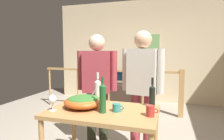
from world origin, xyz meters
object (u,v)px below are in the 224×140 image
(framed_picture, at_px, (149,44))
(mug_teal, at_px, (117,108))
(wine_bottle_dark, at_px, (152,95))
(wine_glass, at_px, (52,100))
(mug_red, at_px, (150,111))
(serving_table, at_px, (103,118))
(salad_bowl, at_px, (84,101))
(wine_bottle_clear, at_px, (98,90))
(wine_bottle_green, at_px, (103,97))
(tv_console, at_px, (126,93))
(person_standing_left, at_px, (97,82))
(person_standing_right, at_px, (142,83))
(stair_railing, at_px, (131,84))
(flat_screen_tv, at_px, (126,76))

(framed_picture, distance_m, mug_teal, 3.54)
(framed_picture, relative_size, wine_bottle_dark, 1.72)
(wine_glass, distance_m, mug_red, 0.99)
(wine_glass, bearing_deg, wine_bottle_dark, 24.46)
(framed_picture, distance_m, serving_table, 3.56)
(salad_bowl, relative_size, wine_glass, 2.53)
(wine_glass, distance_m, wine_bottle_clear, 0.57)
(salad_bowl, relative_size, wine_bottle_green, 1.16)
(serving_table, height_order, mug_teal, mug_teal)
(framed_picture, bearing_deg, wine_bottle_dark, -83.36)
(tv_console, height_order, person_standing_left, person_standing_left)
(person_standing_left, relative_size, person_standing_right, 0.98)
(salad_bowl, xyz_separation_m, mug_red, (0.72, -0.08, -0.02))
(tv_console, bearing_deg, wine_bottle_dark, -71.86)
(salad_bowl, distance_m, mug_red, 0.73)
(serving_table, height_order, wine_bottle_green, wine_bottle_green)
(stair_railing, xyz_separation_m, serving_table, (0.16, -2.34, 0.03))
(stair_railing, relative_size, person_standing_left, 2.03)
(serving_table, distance_m, wine_bottle_green, 0.26)
(framed_picture, bearing_deg, person_standing_left, -98.71)
(tv_console, bearing_deg, wine_bottle_clear, -84.17)
(framed_picture, xyz_separation_m, serving_table, (-0.11, -3.44, -0.91))
(serving_table, relative_size, mug_teal, 9.55)
(tv_console, distance_m, flat_screen_tv, 0.48)
(wine_glass, distance_m, person_standing_right, 1.15)
(person_standing_right, bearing_deg, mug_red, 112.20)
(wine_bottle_dark, distance_m, person_standing_left, 0.88)
(salad_bowl, height_order, mug_red, salad_bowl)
(stair_railing, bearing_deg, mug_teal, -82.36)
(stair_railing, relative_size, salad_bowl, 7.92)
(framed_picture, height_order, stair_railing, framed_picture)
(wine_bottle_green, bearing_deg, mug_teal, 29.50)
(tv_console, xyz_separation_m, wine_bottle_green, (0.50, -3.24, 0.69))
(stair_railing, bearing_deg, mug_red, -74.73)
(tv_console, relative_size, person_standing_right, 0.54)
(tv_console, bearing_deg, stair_railing, -69.44)
(salad_bowl, relative_size, person_standing_right, 0.25)
(framed_picture, distance_m, wine_bottle_green, 3.59)
(mug_red, bearing_deg, salad_bowl, 173.90)
(tv_console, xyz_separation_m, wine_glass, (-0.02, -3.32, 0.65))
(wine_bottle_clear, bearing_deg, wine_bottle_green, -61.97)
(wine_bottle_clear, bearing_deg, wine_bottle_dark, -2.52)
(mug_teal, height_order, person_standing_right, person_standing_right)
(stair_railing, height_order, wine_bottle_green, wine_bottle_green)
(serving_table, distance_m, mug_red, 0.52)
(wine_bottle_dark, xyz_separation_m, mug_red, (0.01, -0.32, -0.08))
(serving_table, distance_m, wine_glass, 0.56)
(serving_table, distance_m, person_standing_right, 0.77)
(wine_glass, relative_size, mug_teal, 1.40)
(serving_table, relative_size, wine_bottle_dark, 3.49)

